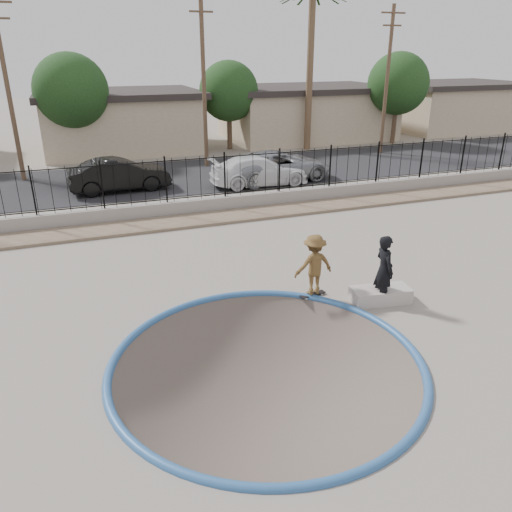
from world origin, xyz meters
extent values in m
cube|color=gray|center=(0.00, 12.00, -1.10)|extent=(120.00, 120.00, 2.20)
torus|color=#2C5890|center=(0.00, -1.00, 0.00)|extent=(7.04, 7.04, 0.20)
cube|color=#867157|center=(0.00, 9.20, 0.06)|extent=(42.00, 1.60, 0.11)
cube|color=gray|center=(0.00, 10.30, 0.30)|extent=(42.00, 0.45, 0.60)
cube|color=black|center=(0.00, 10.30, 0.72)|extent=(40.00, 0.04, 0.03)
cube|color=black|center=(0.00, 10.30, 2.30)|extent=(40.00, 0.04, 0.04)
cube|color=black|center=(0.00, 17.00, 0.02)|extent=(90.00, 8.00, 0.04)
cube|color=tan|center=(0.00, 26.50, 1.75)|extent=(10.00, 8.00, 3.50)
cube|color=#2B2523|center=(0.00, 26.50, 3.70)|extent=(10.60, 8.60, 0.40)
cube|color=tan|center=(14.00, 26.50, 1.75)|extent=(12.00, 8.00, 3.50)
cube|color=#2B2523|center=(14.00, 26.50, 3.70)|extent=(12.60, 8.60, 0.40)
cube|color=tan|center=(28.00, 26.50, 1.75)|extent=(11.00, 8.00, 3.50)
cube|color=#2B2523|center=(28.00, 26.50, 3.70)|extent=(11.60, 8.60, 0.40)
cylinder|color=brown|center=(12.00, 22.00, 5.00)|extent=(0.44, 0.44, 10.00)
cylinder|color=#473323|center=(-6.00, 19.00, 4.50)|extent=(0.24, 0.24, 9.00)
cylinder|color=#473323|center=(4.00, 19.00, 4.75)|extent=(0.24, 0.24, 9.50)
cube|color=#473323|center=(4.00, 19.00, 8.30)|extent=(1.30, 0.10, 0.10)
cylinder|color=#473323|center=(16.00, 19.00, 4.50)|extent=(0.24, 0.24, 9.00)
cube|color=#473323|center=(16.00, 19.00, 8.50)|extent=(1.70, 0.10, 0.10)
cube|color=#473323|center=(16.00, 19.00, 7.80)|extent=(1.30, 0.10, 0.10)
cylinder|color=#473323|center=(-3.00, 23.00, 1.50)|extent=(0.34, 0.34, 3.00)
sphere|color=#143311|center=(-3.00, 23.00, 4.20)|extent=(4.32, 4.32, 4.32)
cylinder|color=#473323|center=(7.00, 24.00, 1.38)|extent=(0.34, 0.34, 2.75)
sphere|color=#143311|center=(7.00, 24.00, 3.85)|extent=(3.96, 3.96, 3.96)
cylinder|color=#473323|center=(19.00, 22.00, 1.50)|extent=(0.34, 0.34, 3.00)
sphere|color=#143311|center=(19.00, 22.00, 4.20)|extent=(4.32, 4.32, 4.32)
imported|color=olive|center=(2.40, 1.60, 0.87)|extent=(1.14, 0.67, 1.73)
cube|color=black|center=(2.40, 1.60, 0.06)|extent=(0.82, 0.33, 0.02)
cylinder|color=silver|center=(2.15, 1.48, 0.03)|extent=(0.06, 0.04, 0.05)
cylinder|color=silver|center=(2.12, 1.63, 0.03)|extent=(0.06, 0.04, 0.05)
cylinder|color=silver|center=(2.68, 1.57, 0.03)|extent=(0.06, 0.04, 0.05)
cylinder|color=silver|center=(2.65, 1.72, 0.03)|extent=(0.06, 0.04, 0.05)
imported|color=black|center=(4.00, 0.62, 0.97)|extent=(0.51, 0.73, 1.94)
cube|color=#AFA39B|center=(4.00, 0.67, 0.20)|extent=(1.69, 0.93, 0.40)
imported|color=black|center=(-1.42, 15.00, 0.82)|extent=(4.86, 1.93, 1.57)
imported|color=white|center=(5.36, 13.73, 0.77)|extent=(5.10, 2.22, 1.46)
imported|color=gray|center=(6.64, 14.25, 0.82)|extent=(5.82, 3.06, 1.56)
camera|label=1|loc=(-3.43, -9.62, 6.42)|focal=35.00mm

